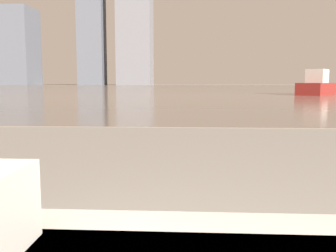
% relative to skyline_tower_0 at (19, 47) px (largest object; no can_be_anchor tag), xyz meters
% --- Properties ---
extents(harbor_water, '(180.00, 110.00, 0.01)m').
position_rel_skyline_tower_0_xyz_m(harbor_water, '(53.79, -56.00, -12.02)').
color(harbor_water, gray).
rests_on(harbor_water, ground_plane).
extents(harbor_boat_2, '(3.66, 4.57, 1.67)m').
position_rel_skyline_tower_0_xyz_m(harbor_boat_2, '(62.48, -92.42, -11.43)').
color(harbor_boat_2, maroon).
rests_on(harbor_boat_2, harbor_water).
extents(skyline_tower_0, '(9.64, 12.32, 24.06)m').
position_rel_skyline_tower_0_xyz_m(skyline_tower_0, '(0.00, 0.00, 0.00)').
color(skyline_tower_0, slate).
rests_on(skyline_tower_0, ground_plane).
extents(skyline_tower_1, '(7.82, 7.07, 45.72)m').
position_rel_skyline_tower_0_xyz_m(skyline_tower_1, '(23.39, 0.00, 10.83)').
color(skyline_tower_1, slate).
rests_on(skyline_tower_1, ground_plane).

